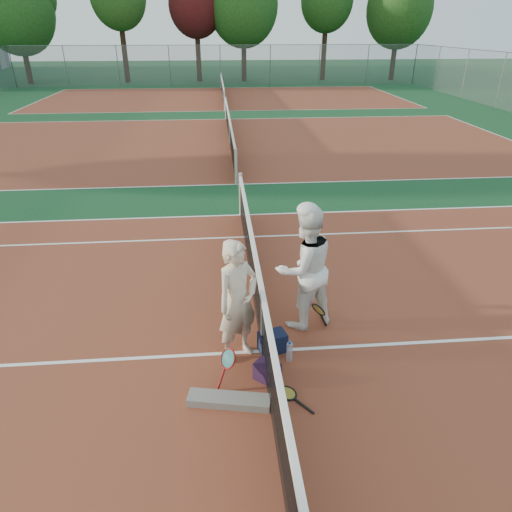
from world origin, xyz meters
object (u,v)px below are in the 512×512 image
at_px(net_main, 262,323).
at_px(sports_bag_navy, 273,342).
at_px(water_bottle, 289,352).
at_px(player_a, 238,302).
at_px(racket_red, 228,368).
at_px(racket_spare, 287,393).
at_px(sports_bag_purple, 267,372).
at_px(player_b, 305,268).
at_px(racket_black_held, 318,318).

relative_size(net_main, sports_bag_navy, 28.29).
distance_m(sports_bag_navy, water_bottle, 0.33).
xyz_separation_m(player_a, sports_bag_navy, (0.50, 0.05, -0.76)).
xyz_separation_m(racket_red, racket_spare, (0.75, -0.27, -0.26)).
distance_m(player_a, sports_bag_purple, 1.03).
height_order(racket_red, racket_spare, racket_red).
height_order(racket_spare, sports_bag_purple, sports_bag_purple).
relative_size(player_a, player_b, 0.92).
distance_m(racket_red, racket_spare, 0.84).
relative_size(racket_red, sports_bag_purple, 1.66).
distance_m(sports_bag_navy, sports_bag_purple, 0.63).
xyz_separation_m(racket_red, sports_bag_navy, (0.67, 0.65, -0.12)).
height_order(net_main, sports_bag_navy, net_main).
height_order(racket_spare, water_bottle, water_bottle).
bearing_deg(sports_bag_navy, racket_black_held, 27.57).
height_order(player_b, racket_red, player_b).
relative_size(player_a, sports_bag_navy, 4.72).
relative_size(sports_bag_navy, sports_bag_purple, 1.18).
xyz_separation_m(net_main, racket_black_held, (0.91, 0.41, -0.24)).
bearing_deg(net_main, player_b, 43.96).
relative_size(racket_black_held, sports_bag_purple, 1.64).
relative_size(net_main, racket_black_held, 20.40).
relative_size(player_b, racket_red, 3.66).
distance_m(racket_black_held, sports_bag_purple, 1.36).
bearing_deg(racket_spare, racket_red, 33.64).
relative_size(player_a, racket_red, 3.36).
bearing_deg(water_bottle, player_b, 69.38).
xyz_separation_m(player_a, racket_spare, (0.59, -0.86, -0.90)).
xyz_separation_m(racket_spare, sports_bag_purple, (-0.23, 0.30, 0.12)).
height_order(player_b, sports_bag_navy, player_b).
distance_m(player_b, sports_bag_navy, 1.22).
xyz_separation_m(net_main, racket_spare, (0.24, -0.90, -0.49)).
bearing_deg(racket_black_held, player_a, -19.27).
bearing_deg(water_bottle, player_a, 164.74).
height_order(racket_spare, sports_bag_navy, sports_bag_navy).
bearing_deg(racket_red, player_b, 3.89).
bearing_deg(water_bottle, net_main, 147.53).
relative_size(player_b, sports_bag_navy, 5.15).
bearing_deg(water_bottle, sports_bag_navy, 130.90).
relative_size(player_b, sports_bag_purple, 6.08).
bearing_deg(sports_bag_purple, racket_spare, -52.80).
distance_m(player_b, water_bottle, 1.30).
xyz_separation_m(net_main, player_a, (-0.35, -0.04, 0.41)).
bearing_deg(sports_bag_purple, racket_black_held, 48.23).
xyz_separation_m(sports_bag_navy, water_bottle, (0.21, -0.25, -0.00)).
bearing_deg(racket_red, sports_bag_purple, -39.35).
distance_m(player_a, water_bottle, 1.07).
height_order(racket_red, water_bottle, racket_red).
bearing_deg(net_main, racket_black_held, 24.20).
bearing_deg(sports_bag_navy, player_b, 50.25).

